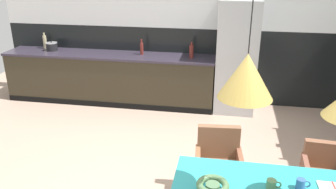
{
  "coord_description": "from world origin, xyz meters",
  "views": [
    {
      "loc": [
        0.73,
        -2.96,
        2.48
      ],
      "look_at": [
        0.08,
        0.71,
        1.0
      ],
      "focal_mm": 36.64,
      "sensor_mm": 36.0,
      "label": 1
    }
  ],
  "objects_px": {
    "mug_wide_latte": "(272,185)",
    "bottle_wine_green": "(142,48)",
    "mug_dark_espresso": "(301,184)",
    "cooking_pot": "(52,46)",
    "bottle_oil_tall": "(191,51)",
    "armchair_near_window": "(327,170)",
    "bottle_vinegar_dark": "(45,42)",
    "armchair_facing_counter": "(218,157)",
    "refrigerator_column": "(236,57)",
    "fruit_bowl": "(213,186)",
    "pendant_lamp_over_table_near": "(246,76)"
  },
  "relations": [
    {
      "from": "mug_wide_latte",
      "to": "bottle_wine_green",
      "type": "height_order",
      "value": "bottle_wine_green"
    },
    {
      "from": "mug_dark_espresso",
      "to": "cooking_pot",
      "type": "distance_m",
      "value": 5.04
    },
    {
      "from": "mug_dark_espresso",
      "to": "bottle_oil_tall",
      "type": "xyz_separation_m",
      "value": [
        -1.24,
        3.21,
        0.22
      ]
    },
    {
      "from": "armchair_near_window",
      "to": "bottle_vinegar_dark",
      "type": "height_order",
      "value": "bottle_vinegar_dark"
    },
    {
      "from": "armchair_facing_counter",
      "to": "bottle_vinegar_dark",
      "type": "relative_size",
      "value": 2.73
    },
    {
      "from": "armchair_facing_counter",
      "to": "mug_wide_latte",
      "type": "relative_size",
      "value": 6.73
    },
    {
      "from": "refrigerator_column",
      "to": "mug_wide_latte",
      "type": "distance_m",
      "value": 3.26
    },
    {
      "from": "fruit_bowl",
      "to": "mug_wide_latte",
      "type": "bearing_deg",
      "value": 15.06
    },
    {
      "from": "fruit_bowl",
      "to": "cooking_pot",
      "type": "bearing_deg",
      "value": 132.29
    },
    {
      "from": "armchair_facing_counter",
      "to": "refrigerator_column",
      "type": "bearing_deg",
      "value": -99.49
    },
    {
      "from": "bottle_vinegar_dark",
      "to": "cooking_pot",
      "type": "bearing_deg",
      "value": -32.41
    },
    {
      "from": "cooking_pot",
      "to": "bottle_oil_tall",
      "type": "xyz_separation_m",
      "value": [
        2.58,
        -0.06,
        0.04
      ]
    },
    {
      "from": "bottle_vinegar_dark",
      "to": "armchair_near_window",
      "type": "bearing_deg",
      "value": -30.79
    },
    {
      "from": "mug_dark_espresso",
      "to": "bottle_vinegar_dark",
      "type": "xyz_separation_m",
      "value": [
        -4.02,
        3.4,
        0.23
      ]
    },
    {
      "from": "armchair_near_window",
      "to": "bottle_oil_tall",
      "type": "xyz_separation_m",
      "value": [
        -1.67,
        2.46,
        0.53
      ]
    },
    {
      "from": "armchair_near_window",
      "to": "armchair_facing_counter",
      "type": "xyz_separation_m",
      "value": [
        -1.1,
        0.02,
        0.02
      ]
    },
    {
      "from": "refrigerator_column",
      "to": "cooking_pot",
      "type": "height_order",
      "value": "refrigerator_column"
    },
    {
      "from": "refrigerator_column",
      "to": "cooking_pot",
      "type": "xyz_separation_m",
      "value": [
        -3.34,
        0.06,
        0.03
      ]
    },
    {
      "from": "bottle_vinegar_dark",
      "to": "pendant_lamp_over_table_near",
      "type": "xyz_separation_m",
      "value": [
        3.51,
        -3.55,
        0.7
      ]
    },
    {
      "from": "bottle_vinegar_dark",
      "to": "bottle_oil_tall",
      "type": "xyz_separation_m",
      "value": [
        2.78,
        -0.19,
        -0.01
      ]
    },
    {
      "from": "pendant_lamp_over_table_near",
      "to": "mug_dark_espresso",
      "type": "bearing_deg",
      "value": 16.56
    },
    {
      "from": "refrigerator_column",
      "to": "cooking_pot",
      "type": "distance_m",
      "value": 3.34
    },
    {
      "from": "cooking_pot",
      "to": "pendant_lamp_over_table_near",
      "type": "bearing_deg",
      "value": -45.94
    },
    {
      "from": "armchair_facing_counter",
      "to": "mug_wide_latte",
      "type": "xyz_separation_m",
      "value": [
        0.44,
        -0.81,
        0.28
      ]
    },
    {
      "from": "refrigerator_column",
      "to": "armchair_facing_counter",
      "type": "relative_size",
      "value": 2.33
    },
    {
      "from": "refrigerator_column",
      "to": "bottle_oil_tall",
      "type": "relative_size",
      "value": 6.96
    },
    {
      "from": "refrigerator_column",
      "to": "bottle_vinegar_dark",
      "type": "xyz_separation_m",
      "value": [
        -3.54,
        0.19,
        0.08
      ]
    },
    {
      "from": "fruit_bowl",
      "to": "bottle_wine_green",
      "type": "xyz_separation_m",
      "value": [
        -1.43,
        3.45,
        0.2
      ]
    },
    {
      "from": "armchair_facing_counter",
      "to": "pendant_lamp_over_table_near",
      "type": "bearing_deg",
      "value": 94.56
    },
    {
      "from": "armchair_near_window",
      "to": "bottle_vinegar_dark",
      "type": "bearing_deg",
      "value": -26.94
    },
    {
      "from": "armchair_near_window",
      "to": "pendant_lamp_over_table_near",
      "type": "relative_size",
      "value": 0.69
    },
    {
      "from": "armchair_near_window",
      "to": "pendant_lamp_over_table_near",
      "type": "distance_m",
      "value": 1.8
    },
    {
      "from": "bottle_vinegar_dark",
      "to": "pendant_lamp_over_table_near",
      "type": "bearing_deg",
      "value": -45.32
    },
    {
      "from": "mug_wide_latte",
      "to": "bottle_vinegar_dark",
      "type": "relative_size",
      "value": 0.41
    },
    {
      "from": "mug_wide_latte",
      "to": "bottle_oil_tall",
      "type": "bearing_deg",
      "value": 107.27
    },
    {
      "from": "armchair_near_window",
      "to": "mug_dark_espresso",
      "type": "relative_size",
      "value": 6.37
    },
    {
      "from": "refrigerator_column",
      "to": "cooking_pot",
      "type": "relative_size",
      "value": 9.24
    },
    {
      "from": "fruit_bowl",
      "to": "cooking_pot",
      "type": "relative_size",
      "value": 1.28
    },
    {
      "from": "fruit_bowl",
      "to": "bottle_vinegar_dark",
      "type": "relative_size",
      "value": 0.88
    },
    {
      "from": "armchair_near_window",
      "to": "armchair_facing_counter",
      "type": "bearing_deg",
      "value": 2.7
    },
    {
      "from": "mug_wide_latte",
      "to": "mug_dark_espresso",
      "type": "height_order",
      "value": "mug_dark_espresso"
    },
    {
      "from": "cooking_pot",
      "to": "bottle_oil_tall",
      "type": "bearing_deg",
      "value": -1.41
    },
    {
      "from": "refrigerator_column",
      "to": "bottle_wine_green",
      "type": "relative_size",
      "value": 6.97
    },
    {
      "from": "refrigerator_column",
      "to": "bottle_vinegar_dark",
      "type": "bearing_deg",
      "value": 176.95
    },
    {
      "from": "armchair_near_window",
      "to": "pendant_lamp_over_table_near",
      "type": "xyz_separation_m",
      "value": [
        -0.94,
        -0.9,
        1.25
      ]
    },
    {
      "from": "refrigerator_column",
      "to": "cooking_pot",
      "type": "bearing_deg",
      "value": 178.9
    },
    {
      "from": "fruit_bowl",
      "to": "armchair_facing_counter",
      "type": "bearing_deg",
      "value": 88.31
    },
    {
      "from": "mug_dark_espresso",
      "to": "pendant_lamp_over_table_near",
      "type": "distance_m",
      "value": 1.08
    },
    {
      "from": "bottle_wine_green",
      "to": "fruit_bowl",
      "type": "bearing_deg",
      "value": -67.47
    },
    {
      "from": "bottle_vinegar_dark",
      "to": "bottle_wine_green",
      "type": "relative_size",
      "value": 1.09
    }
  ]
}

